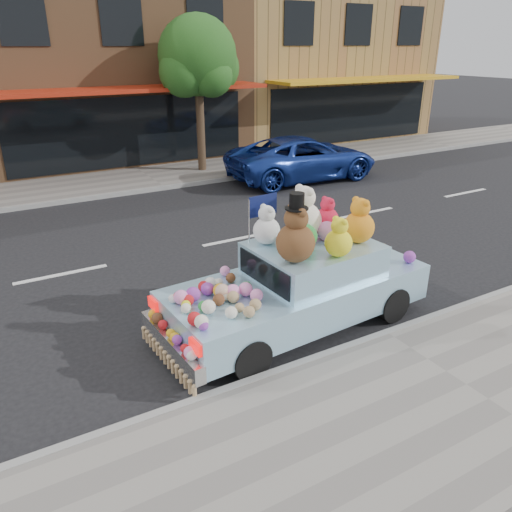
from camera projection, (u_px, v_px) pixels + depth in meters
ground at (238, 239)px, 11.83m from camera, size 120.00×120.00×0.00m
near_sidewalk at (466, 388)px, 6.61m from camera, size 60.00×3.00×0.12m
far_sidewalk at (149, 178)px, 17.00m from camera, size 60.00×3.00×0.12m
near_kerb at (386, 335)px, 7.81m from camera, size 60.00×0.12×0.13m
far_kerb at (164, 188)px, 15.80m from camera, size 60.00×0.12×0.13m
storefront_mid at (97, 61)px, 19.97m from camera, size 10.00×9.80×7.30m
storefront_right at (303, 58)px, 24.53m from camera, size 10.00×9.80×7.30m
street_tree at (198, 63)px, 16.54m from camera, size 3.00×2.70×5.22m
car_blue at (303, 158)px, 16.80m from camera, size 5.25×2.56×1.44m
art_car at (299, 279)px, 7.93m from camera, size 4.59×2.03×2.37m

